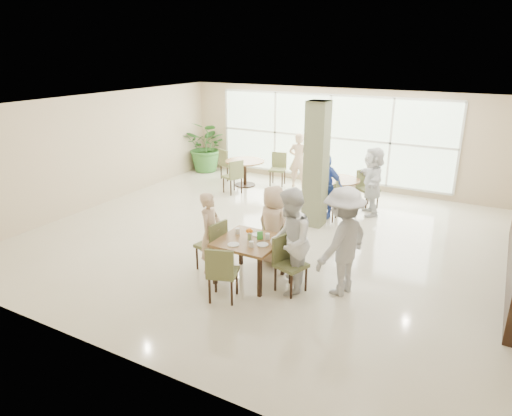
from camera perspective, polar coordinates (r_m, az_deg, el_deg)
The scene contains 19 objects.
ground at distance 9.76m, azimuth 2.38°, elevation -3.85°, with size 10.00×10.00×0.00m, color beige.
room_shell at distance 9.22m, azimuth 2.52°, elevation 5.91°, with size 10.00×10.00×10.00m.
window_bank at distance 13.50m, azimuth 9.13°, elevation 8.71°, with size 7.00×0.04×7.00m.
column at distance 10.21m, azimuth 7.54°, elevation 5.34°, with size 0.45×0.45×2.80m, color #707551.
main_table at distance 7.84m, azimuth -0.82°, elevation -4.57°, with size 1.03×1.03×0.75m.
round_table_left at distance 13.38m, azimuth -1.39°, elevation 5.26°, with size 1.14×1.14×0.75m.
round_table_right at distance 11.65m, azimuth 10.22°, elevation 2.73°, with size 1.07×1.07×0.75m.
chairs_main_table at distance 7.92m, azimuth -0.87°, elevation -5.85°, with size 2.16×2.07×0.95m.
chairs_table_left at distance 13.38m, azimuth -1.22°, elevation 4.79°, with size 2.16×1.87×0.95m.
chairs_table_right at distance 11.66m, azimuth 10.14°, elevation 2.26°, with size 2.04×1.98×0.95m.
tabletop_clutter at distance 7.77m, azimuth -0.58°, elevation -3.65°, with size 0.76×0.77×0.21m.
potted_plant at distance 15.01m, azimuth -6.11°, elevation 7.66°, with size 1.48×1.48×1.65m, color #36712D.
teen_left at distance 8.17m, azimuth -5.70°, elevation -3.08°, with size 0.54×0.35×1.48m, color #CDAA88.
teen_far at distance 8.46m, azimuth 2.18°, elevation -2.11°, with size 0.73×0.40×1.50m, color #CDAA88.
teen_right at distance 7.42m, azimuth 4.22°, elevation -4.18°, with size 0.86×0.67×1.78m, color white.
teen_standing at distance 7.47m, azimuth 10.76°, elevation -4.14°, with size 1.18×0.68×1.82m, color #ACABAE.
adult_a at distance 10.90m, azimuth 8.60°, elevation 2.76°, with size 0.90×0.51×1.54m, color #4161C3.
adult_b at distance 11.30m, azimuth 14.36°, elevation 3.28°, with size 1.54×0.66×1.66m, color white.
adult_standing at distance 13.25m, azimuth 5.34°, elevation 5.97°, with size 0.58×0.38×1.58m, color #CDAA88.
Camera 1 is at (3.97, -8.04, 3.85)m, focal length 32.00 mm.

